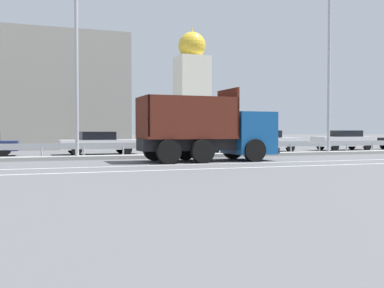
% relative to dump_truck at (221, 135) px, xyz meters
% --- Properties ---
extents(ground_plane, '(320.00, 320.00, 0.00)m').
position_rel_dump_truck_xyz_m(ground_plane, '(-1.68, 1.15, -1.22)').
color(ground_plane, '#565659').
extents(lane_strip_0, '(54.87, 0.16, 0.01)m').
position_rel_dump_truck_xyz_m(lane_strip_0, '(-0.76, -1.81, -1.22)').
color(lane_strip_0, silver).
rests_on(lane_strip_0, ground_plane).
extents(lane_strip_1, '(54.87, 0.16, 0.01)m').
position_rel_dump_truck_xyz_m(lane_strip_1, '(-0.76, -4.03, -1.22)').
color(lane_strip_1, silver).
rests_on(lane_strip_1, ground_plane).
extents(median_island, '(30.18, 1.10, 0.18)m').
position_rel_dump_truck_xyz_m(median_island, '(-1.68, 3.16, -1.13)').
color(median_island, gray).
rests_on(median_island, ground_plane).
extents(median_guardrail, '(54.87, 0.09, 0.78)m').
position_rel_dump_truck_xyz_m(median_guardrail, '(-1.68, 4.52, -0.65)').
color(median_guardrail, '#9EA0A5').
rests_on(median_guardrail, ground_plane).
extents(dump_truck, '(6.44, 2.69, 3.39)m').
position_rel_dump_truck_xyz_m(dump_truck, '(0.00, 0.00, 0.00)').
color(dump_truck, '#144C8C').
rests_on(dump_truck, ground_plane).
extents(median_road_sign, '(0.83, 0.16, 2.23)m').
position_rel_dump_truck_xyz_m(median_road_sign, '(3.82, 3.16, -0.00)').
color(median_road_sign, white).
rests_on(median_road_sign, ground_plane).
extents(street_lamp_1, '(0.71, 1.94, 8.10)m').
position_rel_dump_truck_xyz_m(street_lamp_1, '(-6.32, 3.01, 3.28)').
color(street_lamp_1, '#ADADB2').
rests_on(street_lamp_1, ground_plane).
extents(street_lamp_2, '(0.71, 1.99, 10.58)m').
position_rel_dump_truck_xyz_m(street_lamp_2, '(8.33, 2.91, 4.54)').
color(street_lamp_2, '#ADADB2').
rests_on(street_lamp_2, ground_plane).
extents(parked_car_3, '(4.87, 1.97, 1.37)m').
position_rel_dump_truck_xyz_m(parked_car_3, '(-4.56, 7.97, -0.52)').
color(parked_car_3, silver).
rests_on(parked_car_3, ground_plane).
extents(parked_car_4, '(4.71, 1.82, 1.29)m').
position_rel_dump_truck_xyz_m(parked_car_4, '(1.00, 7.35, -0.55)').
color(parked_car_4, navy).
rests_on(parked_car_4, ground_plane).
extents(parked_car_5, '(4.90, 2.16, 1.45)m').
position_rel_dump_truck_xyz_m(parked_car_5, '(6.42, 7.43, -0.48)').
color(parked_car_5, silver).
rests_on(parked_car_5, ground_plane).
extents(parked_car_6, '(4.75, 1.92, 1.46)m').
position_rel_dump_truck_xyz_m(parked_car_6, '(13.36, 7.96, -0.47)').
color(parked_car_6, silver).
rests_on(parked_car_6, ground_plane).
extents(church_tower, '(3.60, 3.60, 13.93)m').
position_rel_dump_truck_xyz_m(church_tower, '(9.43, 30.38, 5.16)').
color(church_tower, silver).
rests_on(church_tower, ground_plane).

